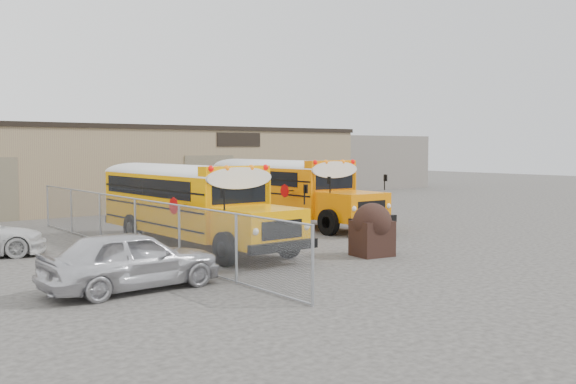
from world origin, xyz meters
TOP-DOWN VIEW (x-y plane):
  - ground at (0.00, 0.00)m, footprint 120.00×120.00m
  - warehouse at (-0.00, 19.99)m, footprint 30.20×10.20m
  - chainlink_fence at (-6.00, 3.00)m, footprint 0.07×18.07m
  - distant_building_right at (24.00, 24.00)m, footprint 10.00×8.00m
  - school_bus_left at (-3.93, 9.32)m, footprint 3.02×9.97m
  - school_bus_right at (2.99, 12.52)m, footprint 3.04×10.08m
  - tarp_bundle at (-0.30, -2.16)m, footprint 1.27×1.24m
  - car_silver at (-8.39, -2.04)m, footprint 4.39×1.86m

SIDE VIEW (x-z plane):
  - ground at x=0.00m, z-range 0.00..0.00m
  - car_silver at x=-8.39m, z-range 0.00..1.48m
  - tarp_bundle at x=-0.30m, z-range 0.02..1.72m
  - chainlink_fence at x=-6.00m, z-range 0.00..1.80m
  - school_bus_left at x=-3.93m, z-range 0.23..3.14m
  - school_bus_right at x=2.99m, z-range 0.23..3.18m
  - distant_building_right at x=24.00m, z-range 0.00..4.40m
  - warehouse at x=0.00m, z-range 0.04..4.71m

